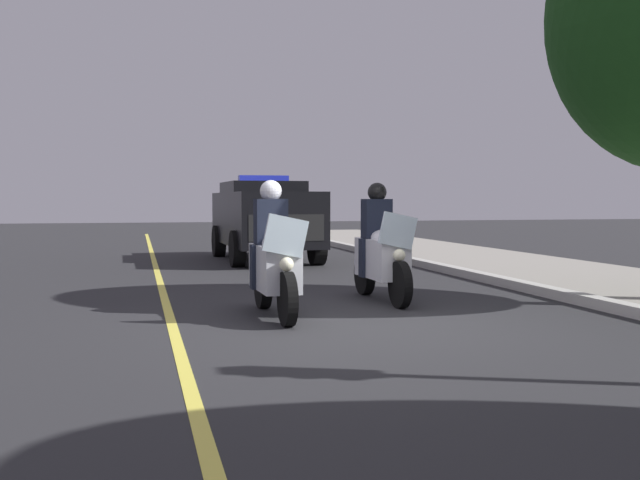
# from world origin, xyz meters

# --- Properties ---
(ground_plane) EXTENTS (80.00, 80.00, 0.00)m
(ground_plane) POSITION_xyz_m (0.00, 0.00, 0.00)
(ground_plane) COLOR #28282B
(curb_strip) EXTENTS (48.00, 0.24, 0.15)m
(curb_strip) POSITION_xyz_m (0.00, 3.54, 0.07)
(curb_strip) COLOR #B7B5AD
(curb_strip) RESTS_ON ground
(lane_stripe_center) EXTENTS (48.00, 0.12, 0.01)m
(lane_stripe_center) POSITION_xyz_m (0.00, -2.13, 0.00)
(lane_stripe_center) COLOR #E0D14C
(lane_stripe_center) RESTS_ON ground
(police_motorcycle_lead_left) EXTENTS (2.14, 0.57, 1.72)m
(police_motorcycle_lead_left) POSITION_xyz_m (-0.81, -0.85, 0.70)
(police_motorcycle_lead_left) COLOR black
(police_motorcycle_lead_left) RESTS_ON ground
(police_motorcycle_lead_right) EXTENTS (2.14, 0.57, 1.72)m
(police_motorcycle_lead_right) POSITION_xyz_m (-1.85, 0.92, 0.70)
(police_motorcycle_lead_right) COLOR black
(police_motorcycle_lead_right) RESTS_ON ground
(police_suv) EXTENTS (4.95, 2.17, 2.05)m
(police_suv) POSITION_xyz_m (-9.32, 0.47, 1.07)
(police_suv) COLOR black
(police_suv) RESTS_ON ground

